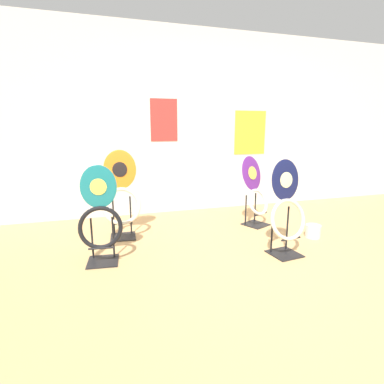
{
  "coord_description": "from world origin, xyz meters",
  "views": [
    {
      "loc": [
        -1.59,
        -1.93,
        1.24
      ],
      "look_at": [
        -0.66,
        1.13,
        0.55
      ],
      "focal_mm": 28.0,
      "sensor_mm": 36.0,
      "label": 1
    }
  ],
  "objects_px": {
    "toilet_seat_display_purple_note": "(255,191)",
    "paint_can": "(313,231)",
    "toilet_seat_display_teal_sax": "(100,221)",
    "toilet_seat_display_orange_sun": "(121,197)",
    "toilet_seat_display_navy_moon": "(287,211)"
  },
  "relations": [
    {
      "from": "toilet_seat_display_navy_moon",
      "to": "paint_can",
      "type": "bearing_deg",
      "value": 27.97
    },
    {
      "from": "toilet_seat_display_navy_moon",
      "to": "paint_can",
      "type": "distance_m",
      "value": 0.76
    },
    {
      "from": "toilet_seat_display_teal_sax",
      "to": "paint_can",
      "type": "distance_m",
      "value": 2.35
    },
    {
      "from": "toilet_seat_display_purple_note",
      "to": "toilet_seat_display_navy_moon",
      "type": "relative_size",
      "value": 0.94
    },
    {
      "from": "toilet_seat_display_purple_note",
      "to": "paint_can",
      "type": "height_order",
      "value": "toilet_seat_display_purple_note"
    },
    {
      "from": "toilet_seat_display_orange_sun",
      "to": "paint_can",
      "type": "relative_size",
      "value": 5.87
    },
    {
      "from": "toilet_seat_display_orange_sun",
      "to": "toilet_seat_display_teal_sax",
      "type": "height_order",
      "value": "toilet_seat_display_orange_sun"
    },
    {
      "from": "toilet_seat_display_purple_note",
      "to": "paint_can",
      "type": "bearing_deg",
      "value": -55.93
    },
    {
      "from": "toilet_seat_display_purple_note",
      "to": "toilet_seat_display_teal_sax",
      "type": "relative_size",
      "value": 0.97
    },
    {
      "from": "toilet_seat_display_teal_sax",
      "to": "toilet_seat_display_orange_sun",
      "type": "bearing_deg",
      "value": 69.67
    },
    {
      "from": "toilet_seat_display_teal_sax",
      "to": "paint_can",
      "type": "height_order",
      "value": "toilet_seat_display_teal_sax"
    },
    {
      "from": "toilet_seat_display_purple_note",
      "to": "toilet_seat_display_teal_sax",
      "type": "distance_m",
      "value": 2.0
    },
    {
      "from": "toilet_seat_display_orange_sun",
      "to": "toilet_seat_display_purple_note",
      "type": "distance_m",
      "value": 1.67
    },
    {
      "from": "toilet_seat_display_purple_note",
      "to": "paint_can",
      "type": "xyz_separation_m",
      "value": [
        0.43,
        -0.63,
        -0.36
      ]
    },
    {
      "from": "toilet_seat_display_navy_moon",
      "to": "paint_can",
      "type": "height_order",
      "value": "toilet_seat_display_navy_moon"
    }
  ]
}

